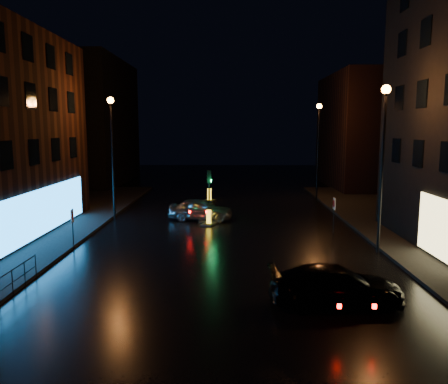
{
  "coord_description": "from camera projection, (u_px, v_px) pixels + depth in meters",
  "views": [
    {
      "loc": [
        0.23,
        -15.73,
        6.26
      ],
      "look_at": [
        -0.09,
        8.09,
        2.8
      ],
      "focal_mm": 35.0,
      "sensor_mm": 36.0,
      "label": 1
    }
  ],
  "objects": [
    {
      "name": "ground",
      "position": [
        224.0,
        296.0,
        16.47
      ],
      "size": [
        120.0,
        120.0,
        0.0
      ],
      "primitive_type": "plane",
      "color": "black",
      "rests_on": "ground"
    },
    {
      "name": "building_far_left",
      "position": [
        89.0,
        122.0,
        50.31
      ],
      "size": [
        8.0,
        16.0,
        14.0
      ],
      "primitive_type": "cube",
      "color": "black",
      "rests_on": "ground"
    },
    {
      "name": "building_far_right",
      "position": [
        367.0,
        131.0,
        47.06
      ],
      "size": [
        8.0,
        14.0,
        12.0
      ],
      "primitive_type": "cube",
      "color": "black",
      "rests_on": "ground"
    },
    {
      "name": "street_lamp_lfar",
      "position": [
        112.0,
        139.0,
        29.63
      ],
      "size": [
        0.44,
        0.44,
        8.37
      ],
      "color": "black",
      "rests_on": "ground"
    },
    {
      "name": "street_lamp_rnear",
      "position": [
        383.0,
        143.0,
        21.5
      ],
      "size": [
        0.44,
        0.44,
        8.37
      ],
      "color": "black",
      "rests_on": "ground"
    },
    {
      "name": "street_lamp_rfar",
      "position": [
        318.0,
        137.0,
        37.33
      ],
      "size": [
        0.44,
        0.44,
        8.37
      ],
      "color": "black",
      "rests_on": "ground"
    },
    {
      "name": "traffic_signal",
      "position": [
        209.0,
        212.0,
        30.26
      ],
      "size": [
        1.4,
        2.4,
        3.45
      ],
      "color": "black",
      "rests_on": "ground"
    },
    {
      "name": "silver_hatchback",
      "position": [
        201.0,
        209.0,
        30.16
      ],
      "size": [
        4.52,
        2.21,
        1.49
      ],
      "primitive_type": "imported",
      "rotation": [
        0.0,
        0.0,
        1.46
      ],
      "color": "#93969A",
      "rests_on": "ground"
    },
    {
      "name": "dark_sedan",
      "position": [
        336.0,
        285.0,
        15.64
      ],
      "size": [
        4.92,
        2.27,
        1.39
      ],
      "primitive_type": "imported",
      "rotation": [
        0.0,
        0.0,
        1.64
      ],
      "color": "black",
      "rests_on": "ground"
    },
    {
      "name": "bollard_near",
      "position": [
        209.0,
        222.0,
        28.63
      ],
      "size": [
        1.11,
        1.33,
        0.99
      ],
      "rotation": [
        0.0,
        0.0,
        -0.36
      ],
      "color": "black",
      "rests_on": "ground"
    },
    {
      "name": "bollard_far",
      "position": [
        209.0,
        198.0,
        38.08
      ],
      "size": [
        1.17,
        1.45,
        1.1
      ],
      "rotation": [
        0.0,
        0.0,
        -0.3
      ],
      "color": "black",
      "rests_on": "ground"
    },
    {
      "name": "road_sign_left",
      "position": [
        72.0,
        220.0,
        22.49
      ],
      "size": [
        0.14,
        0.52,
        2.14
      ],
      "rotation": [
        0.0,
        0.0,
        0.17
      ],
      "color": "black",
      "rests_on": "ground"
    },
    {
      "name": "road_sign_right",
      "position": [
        334.0,
        207.0,
        26.18
      ],
      "size": [
        0.07,
        0.52,
        2.17
      ],
      "rotation": [
        0.0,
        0.0,
        3.14
      ],
      "color": "black",
      "rests_on": "ground"
    }
  ]
}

